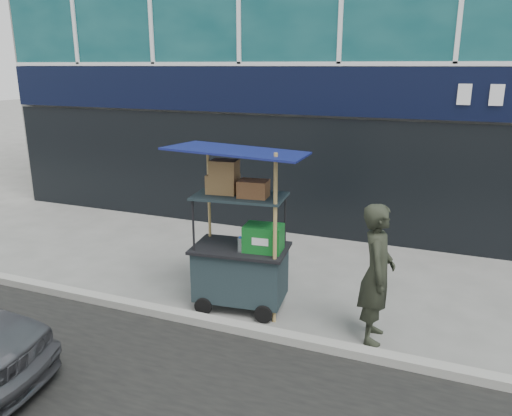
% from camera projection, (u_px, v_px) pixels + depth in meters
% --- Properties ---
extents(ground, '(80.00, 80.00, 0.00)m').
position_uv_depth(ground, '(262.00, 328.00, 6.65)').
color(ground, '#63625E').
rests_on(ground, ground).
extents(curb, '(80.00, 0.18, 0.12)m').
position_uv_depth(curb, '(256.00, 331.00, 6.46)').
color(curb, gray).
rests_on(curb, ground).
extents(vendor_cart, '(1.89, 1.43, 2.38)m').
position_uv_depth(vendor_cart, '(242.00, 253.00, 7.02)').
color(vendor_cart, '#19272B').
rests_on(vendor_cart, ground).
extents(vendor_man, '(0.49, 0.69, 1.79)m').
position_uv_depth(vendor_man, '(377.00, 274.00, 6.17)').
color(vendor_man, '#24281D').
rests_on(vendor_man, ground).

